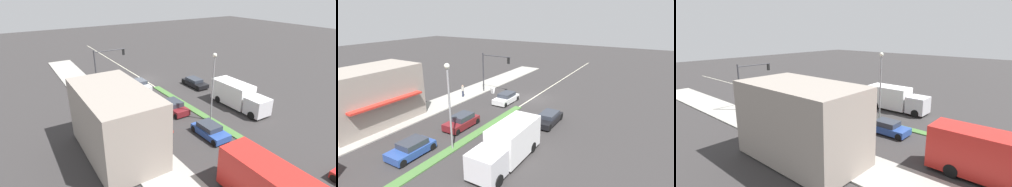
% 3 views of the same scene
% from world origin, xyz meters
% --- Properties ---
extents(ground_plane, '(160.00, 160.00, 0.00)m').
position_xyz_m(ground_plane, '(0.00, 18.00, 0.00)').
color(ground_plane, '#333030').
extents(sidewalk_right, '(4.00, 73.00, 0.12)m').
position_xyz_m(sidewalk_right, '(9.00, 18.50, 0.06)').
color(sidewalk_right, '#9E9B93').
rests_on(sidewalk_right, ground).
extents(lane_marking_center, '(0.16, 60.00, 0.01)m').
position_xyz_m(lane_marking_center, '(0.00, 0.00, 0.00)').
color(lane_marking_center, beige).
rests_on(lane_marking_center, ground).
extents(building_corner_store, '(5.89, 9.74, 5.78)m').
position_xyz_m(building_corner_store, '(10.81, 16.05, 3.01)').
color(building_corner_store, gray).
rests_on(building_corner_store, sidewalk_right).
extents(traffic_signal_main, '(4.59, 0.34, 5.60)m').
position_xyz_m(traffic_signal_main, '(6.12, 0.73, 3.90)').
color(traffic_signal_main, '#333338').
rests_on(traffic_signal_main, sidewalk_right).
extents(street_lamp, '(0.44, 0.44, 7.37)m').
position_xyz_m(street_lamp, '(0.00, 15.92, 4.78)').
color(street_lamp, gray).
rests_on(street_lamp, median_strip).
extents(pedestrian, '(0.34, 0.34, 1.65)m').
position_xyz_m(pedestrian, '(8.36, 4.48, 0.98)').
color(pedestrian, '#282D42').
rests_on(pedestrian, sidewalk_right).
extents(warning_aframe_sign, '(0.45, 0.53, 0.84)m').
position_xyz_m(warning_aframe_sign, '(5.84, 0.95, 0.43)').
color(warning_aframe_sign, silver).
rests_on(warning_aframe_sign, ground).
extents(delivery_truck, '(2.44, 7.50, 2.87)m').
position_xyz_m(delivery_truck, '(-5.00, 15.00, 1.47)').
color(delivery_truck, silver).
rests_on(delivery_truck, ground).
extents(suv_black, '(1.81, 4.24, 1.18)m').
position_xyz_m(suv_black, '(-5.00, 6.66, 0.59)').
color(suv_black, black).
rests_on(suv_black, ground).
extents(coupe_blue, '(1.88, 3.87, 1.26)m').
position_xyz_m(coupe_blue, '(2.20, 18.37, 0.61)').
color(coupe_blue, '#284793').
rests_on(coupe_blue, ground).
extents(sedan_maroon, '(1.79, 3.88, 1.36)m').
position_xyz_m(sedan_maroon, '(2.20, 12.05, 0.64)').
color(sedan_maroon, maroon).
rests_on(sedan_maroon, ground).
extents(van_white, '(1.83, 3.90, 1.28)m').
position_xyz_m(van_white, '(2.20, 3.27, 0.61)').
color(van_white, silver).
rests_on(van_white, ground).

